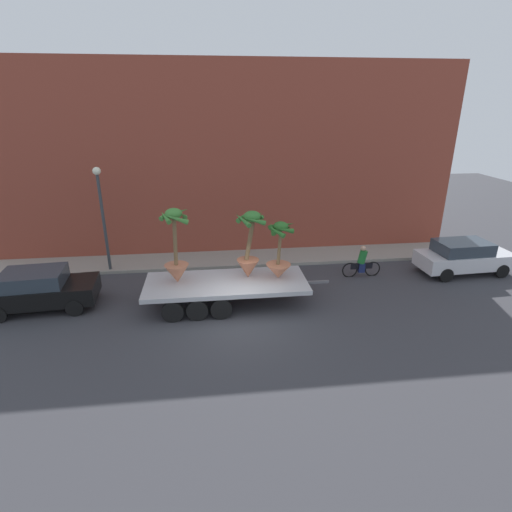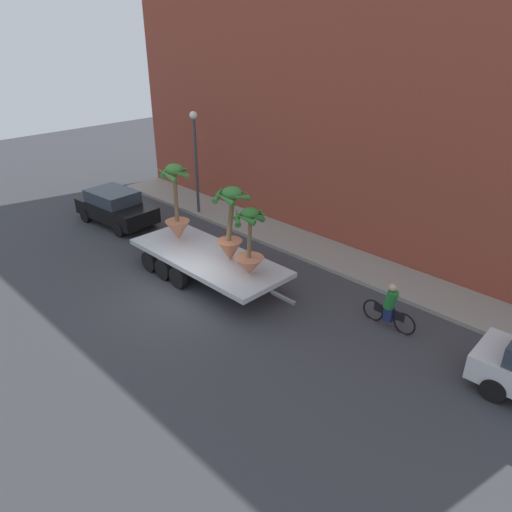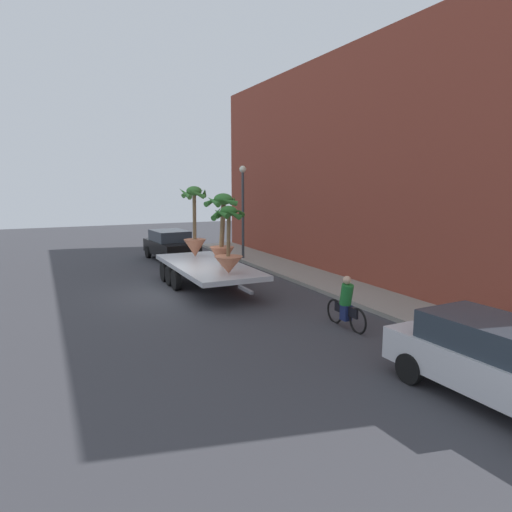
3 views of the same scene
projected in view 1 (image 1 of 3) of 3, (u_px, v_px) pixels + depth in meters
The scene contains 11 objects.
ground_plane at pixel (240, 320), 14.89m from camera, with size 60.00×60.00×0.00m, color #38383D.
sidewalk at pixel (230, 259), 20.52m from camera, with size 24.00×2.20×0.15m, color gray.
building_facade at pixel (226, 161), 20.40m from camera, with size 24.00×1.20×9.59m, color brown.
flatbed_trailer at pixel (220, 286), 15.84m from camera, with size 7.39×2.59×0.98m.
potted_palm_rear at pixel (279, 257), 15.76m from camera, with size 1.27×1.31×2.36m.
potted_palm_middle at pixel (249, 250), 15.74m from camera, with size 1.23×1.31×2.75m.
potted_palm_front at pixel (176, 255), 15.29m from camera, with size 1.14×1.28×2.99m.
cyclist at pixel (362, 263), 18.43m from camera, with size 1.84×0.34×1.54m.
parked_car at pixel (464, 257), 18.77m from camera, with size 4.42×1.96×1.58m.
trailing_car at pixel (40, 289), 15.49m from camera, with size 4.23×2.20×1.58m.
street_lamp at pixel (102, 206), 18.00m from camera, with size 0.36×0.36×4.83m.
Camera 1 is at (-0.94, -13.02, 7.59)m, focal length 28.00 mm.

